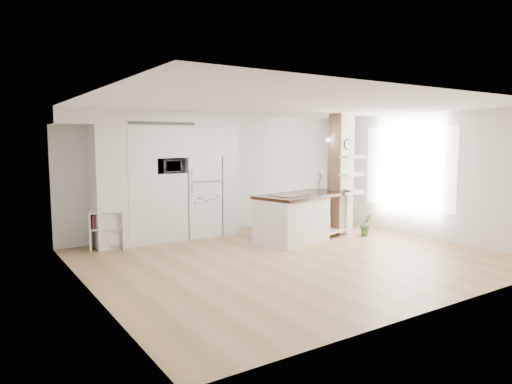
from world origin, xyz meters
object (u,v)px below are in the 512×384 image
at_px(bookshelf, 109,232).
at_px(floor_plant_a, 366,224).
at_px(kitchen_island, 296,217).
at_px(refrigerator, 199,197).

bearing_deg(bookshelf, floor_plant_a, 0.23).
xyz_separation_m(kitchen_island, bookshelf, (-3.48, 1.41, -0.18)).
relative_size(refrigerator, floor_plant_a, 3.50).
height_order(kitchen_island, bookshelf, kitchen_island).
bearing_deg(refrigerator, floor_plant_a, -33.32).
distance_m(bookshelf, floor_plant_a, 5.45).
relative_size(kitchen_island, bookshelf, 3.14).
bearing_deg(floor_plant_a, bookshelf, 160.29).
height_order(refrigerator, floor_plant_a, refrigerator).
relative_size(kitchen_island, floor_plant_a, 4.72).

